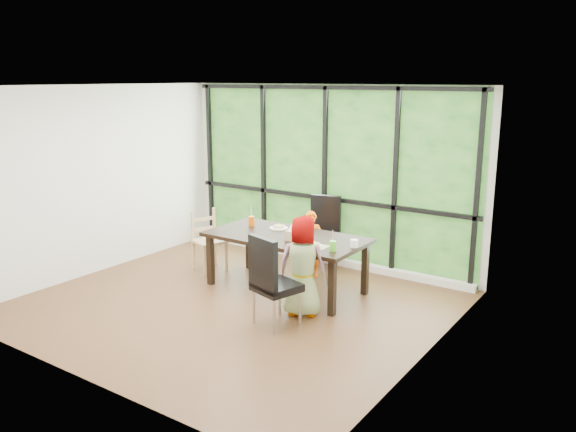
# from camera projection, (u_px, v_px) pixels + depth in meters

# --- Properties ---
(ground) EXTENTS (5.00, 5.00, 0.00)m
(ground) POSITION_uv_depth(u_px,v_px,m) (234.00, 305.00, 7.36)
(ground) COLOR black
(ground) RESTS_ON ground
(back_wall) EXTENTS (5.00, 0.00, 5.00)m
(back_wall) POSITION_uv_depth(u_px,v_px,m) (327.00, 175.00, 8.85)
(back_wall) COLOR silver
(back_wall) RESTS_ON ground
(foliage_backdrop) EXTENTS (4.80, 0.02, 2.65)m
(foliage_backdrop) POSITION_uv_depth(u_px,v_px,m) (326.00, 175.00, 8.83)
(foliage_backdrop) COLOR #1D491C
(foliage_backdrop) RESTS_ON back_wall
(window_mullions) EXTENTS (4.80, 0.06, 2.65)m
(window_mullions) POSITION_uv_depth(u_px,v_px,m) (325.00, 175.00, 8.80)
(window_mullions) COLOR black
(window_mullions) RESTS_ON back_wall
(window_sill) EXTENTS (4.80, 0.12, 0.10)m
(window_sill) POSITION_uv_depth(u_px,v_px,m) (322.00, 258.00, 9.07)
(window_sill) COLOR silver
(window_sill) RESTS_ON ground
(dining_table) EXTENTS (2.16, 1.13, 0.75)m
(dining_table) POSITION_uv_depth(u_px,v_px,m) (286.00, 262.00, 7.82)
(dining_table) COLOR black
(dining_table) RESTS_ON ground
(chair_window_leather) EXTENTS (0.57, 0.57, 1.08)m
(chair_window_leather) POSITION_uv_depth(u_px,v_px,m) (322.00, 234.00, 8.63)
(chair_window_leather) COLOR black
(chair_window_leather) RESTS_ON ground
(chair_interior_leather) EXTENTS (0.57, 0.57, 1.08)m
(chair_interior_leather) POSITION_uv_depth(u_px,v_px,m) (277.00, 280.00, 6.64)
(chair_interior_leather) COLOR black
(chair_interior_leather) RESTS_ON ground
(chair_end_beech) EXTENTS (0.52, 0.53, 0.90)m
(chair_end_beech) POSITION_uv_depth(u_px,v_px,m) (209.00, 241.00, 8.55)
(chair_end_beech) COLOR #A68655
(chair_end_beech) RESTS_ON ground
(child_toddler) EXTENTS (0.41, 0.35, 0.96)m
(child_toddler) POSITION_uv_depth(u_px,v_px,m) (311.00, 244.00, 8.31)
(child_toddler) COLOR #D64E05
(child_toddler) RESTS_ON ground
(child_older) EXTENTS (0.70, 0.58, 1.22)m
(child_older) POSITION_uv_depth(u_px,v_px,m) (301.00, 266.00, 6.94)
(child_older) COLOR gray
(child_older) RESTS_ON ground
(placemat) EXTENTS (0.39, 0.29, 0.01)m
(placemat) POSITION_uv_depth(u_px,v_px,m) (311.00, 246.00, 7.23)
(placemat) COLOR tan
(placemat) RESTS_ON dining_table
(plate_far) EXTENTS (0.25, 0.25, 0.02)m
(plate_far) POSITION_uv_depth(u_px,v_px,m) (279.00, 228.00, 8.08)
(plate_far) COLOR white
(plate_far) RESTS_ON dining_table
(plate_near) EXTENTS (0.21, 0.21, 0.01)m
(plate_near) POSITION_uv_depth(u_px,v_px,m) (313.00, 246.00, 7.24)
(plate_near) COLOR white
(plate_near) RESTS_ON dining_table
(orange_cup) EXTENTS (0.09, 0.09, 0.13)m
(orange_cup) POSITION_uv_depth(u_px,v_px,m) (252.00, 221.00, 8.23)
(orange_cup) COLOR #D85202
(orange_cup) RESTS_ON dining_table
(green_cup) EXTENTS (0.08, 0.08, 0.13)m
(green_cup) POSITION_uv_depth(u_px,v_px,m) (333.00, 246.00, 7.02)
(green_cup) COLOR #55D329
(green_cup) RESTS_ON dining_table
(white_mug) EXTENTS (0.10, 0.10, 0.10)m
(white_mug) POSITION_uv_depth(u_px,v_px,m) (354.00, 243.00, 7.19)
(white_mug) COLOR white
(white_mug) RESTS_ON dining_table
(tissue_box) EXTENTS (0.15, 0.15, 0.13)m
(tissue_box) POSITION_uv_depth(u_px,v_px,m) (293.00, 235.00, 7.50)
(tissue_box) COLOR tan
(tissue_box) RESTS_ON dining_table
(crepe_rolls_far) EXTENTS (0.15, 0.12, 0.04)m
(crepe_rolls_far) POSITION_uv_depth(u_px,v_px,m) (279.00, 226.00, 8.08)
(crepe_rolls_far) COLOR tan
(crepe_rolls_far) RESTS_ON plate_far
(crepe_rolls_near) EXTENTS (0.15, 0.12, 0.04)m
(crepe_rolls_near) POSITION_uv_depth(u_px,v_px,m) (313.00, 244.00, 7.23)
(crepe_rolls_near) COLOR tan
(crepe_rolls_near) RESTS_ON plate_near
(straw_white) EXTENTS (0.01, 0.04, 0.20)m
(straw_white) POSITION_uv_depth(u_px,v_px,m) (251.00, 214.00, 8.20)
(straw_white) COLOR white
(straw_white) RESTS_ON orange_cup
(straw_pink) EXTENTS (0.01, 0.04, 0.20)m
(straw_pink) POSITION_uv_depth(u_px,v_px,m) (333.00, 238.00, 7.00)
(straw_pink) COLOR pink
(straw_pink) RESTS_ON green_cup
(tissue) EXTENTS (0.12, 0.12, 0.11)m
(tissue) POSITION_uv_depth(u_px,v_px,m) (293.00, 226.00, 7.47)
(tissue) COLOR white
(tissue) RESTS_ON tissue_box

